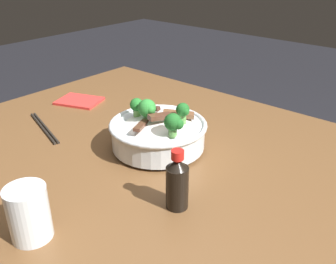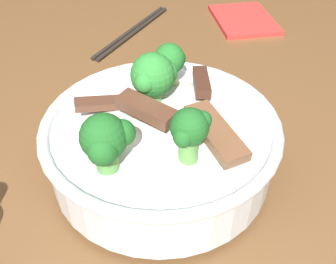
# 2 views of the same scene
# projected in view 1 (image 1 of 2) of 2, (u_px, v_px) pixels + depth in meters

# --- Properties ---
(dining_table) EXTENTS (1.50, 1.01, 0.83)m
(dining_table) POSITION_uv_depth(u_px,v_px,m) (189.00, 217.00, 0.90)
(dining_table) COLOR brown
(dining_table) RESTS_ON ground
(rice_bowl) EXTENTS (0.25, 0.25, 0.13)m
(rice_bowl) POSITION_uv_depth(u_px,v_px,m) (158.00, 131.00, 0.94)
(rice_bowl) COLOR silver
(rice_bowl) RESTS_ON dining_table
(drinking_glass) EXTENTS (0.07, 0.07, 0.10)m
(drinking_glass) POSITION_uv_depth(u_px,v_px,m) (29.00, 217.00, 0.65)
(drinking_glass) COLOR white
(drinking_glass) RESTS_ON dining_table
(chopsticks_pair) EXTENTS (0.22, 0.08, 0.01)m
(chopsticks_pair) POSITION_uv_depth(u_px,v_px,m) (44.00, 128.00, 1.07)
(chopsticks_pair) COLOR #28231E
(chopsticks_pair) RESTS_ON dining_table
(soy_sauce_bottle) EXTENTS (0.04, 0.04, 0.13)m
(soy_sauce_bottle) POSITION_uv_depth(u_px,v_px,m) (177.00, 183.00, 0.72)
(soy_sauce_bottle) COLOR black
(soy_sauce_bottle) RESTS_ON dining_table
(folded_napkin) EXTENTS (0.17, 0.15, 0.01)m
(folded_napkin) POSITION_uv_depth(u_px,v_px,m) (79.00, 101.00, 1.25)
(folded_napkin) COLOR red
(folded_napkin) RESTS_ON dining_table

